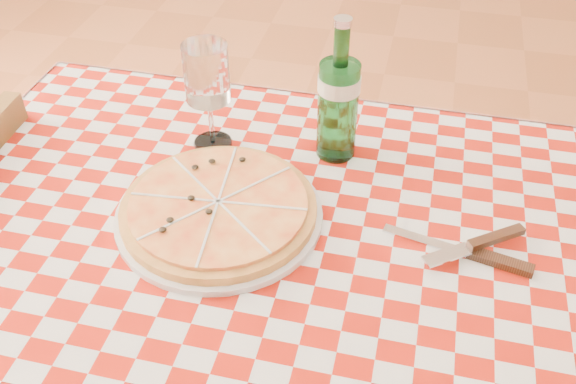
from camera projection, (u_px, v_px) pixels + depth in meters
name	position (u px, v px, depth m)	size (l,w,h in m)	color
dining_table	(291.00, 287.00, 1.08)	(1.20, 0.80, 0.75)	brown
tablecloth	(292.00, 248.00, 1.02)	(1.30, 0.90, 0.01)	#9F1509
pizza_plate	(219.00, 208.00, 1.05)	(0.34, 0.34, 0.04)	gold
water_bottle	(339.00, 90.00, 1.12)	(0.08, 0.08, 0.27)	#186223
wine_glass	(209.00, 97.00, 1.16)	(0.08, 0.08, 0.21)	white
cutlery	(469.00, 249.00, 0.99)	(0.25, 0.21, 0.03)	silver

